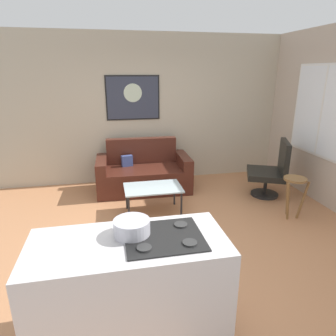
{
  "coord_description": "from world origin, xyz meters",
  "views": [
    {
      "loc": [
        -0.83,
        -3.37,
        2.12
      ],
      "look_at": [
        0.05,
        0.9,
        0.7
      ],
      "focal_mm": 31.98,
      "sensor_mm": 36.0,
      "label": 1
    }
  ],
  "objects": [
    {
      "name": "couch",
      "position": [
        -0.22,
        1.86,
        0.3
      ],
      "size": [
        1.7,
        0.9,
        0.91
      ],
      "color": "#492017",
      "rests_on": "ground"
    },
    {
      "name": "coffee_table",
      "position": [
        -0.2,
        0.83,
        0.39
      ],
      "size": [
        0.87,
        0.57,
        0.43
      ],
      "color": "silver",
      "rests_on": "ground"
    },
    {
      "name": "bar_stool",
      "position": [
        1.81,
        0.27,
        0.5
      ],
      "size": [
        0.37,
        0.37,
        0.63
      ],
      "color": "brown",
      "rests_on": "ground"
    },
    {
      "name": "ground",
      "position": [
        0.0,
        0.0,
        -0.02
      ],
      "size": [
        6.4,
        6.4,
        0.04
      ],
      "primitive_type": "cube",
      "color": "#BA7B51"
    },
    {
      "name": "armchair",
      "position": [
        1.94,
        1.09,
        0.47
      ],
      "size": [
        0.87,
        0.88,
        1.0
      ],
      "color": "black",
      "rests_on": "ground"
    },
    {
      "name": "mixing_bowl",
      "position": [
        -0.69,
        -1.28,
        0.95
      ],
      "size": [
        0.29,
        0.29,
        0.13
      ],
      "color": "silver",
      "rests_on": "kitchen_counter"
    },
    {
      "name": "kitchen_counter",
      "position": [
        -0.72,
        -1.36,
        0.45
      ],
      "size": [
        1.52,
        0.69,
        0.91
      ],
      "color": "silver",
      "rests_on": "ground"
    },
    {
      "name": "window",
      "position": [
        2.59,
        0.9,
        1.5
      ],
      "size": [
        0.03,
        1.42,
        1.48
      ],
      "color": "silver"
    },
    {
      "name": "wall_painting",
      "position": [
        -0.32,
        2.38,
        1.64
      ],
      "size": [
        1.01,
        0.03,
        0.82
      ],
      "color": "black"
    },
    {
      "name": "back_wall",
      "position": [
        0.0,
        2.42,
        1.4
      ],
      "size": [
        6.4,
        0.05,
        2.8
      ],
      "primitive_type": "cube",
      "color": "#B8AD95",
      "rests_on": "ground"
    }
  ]
}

